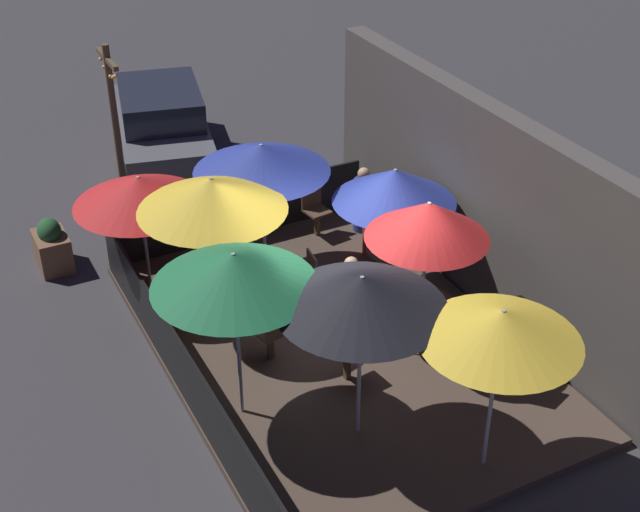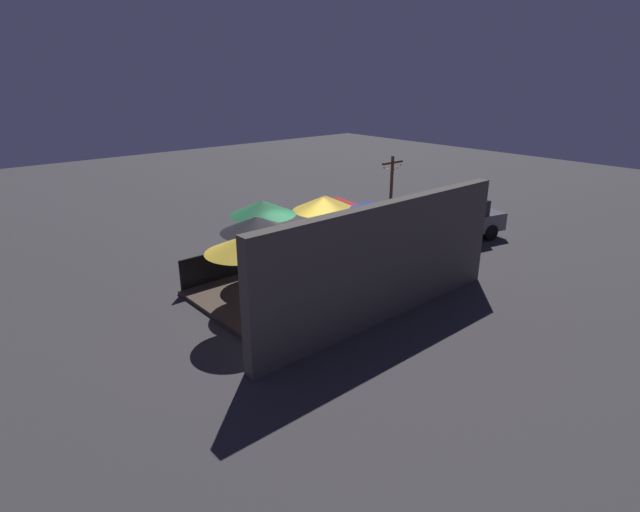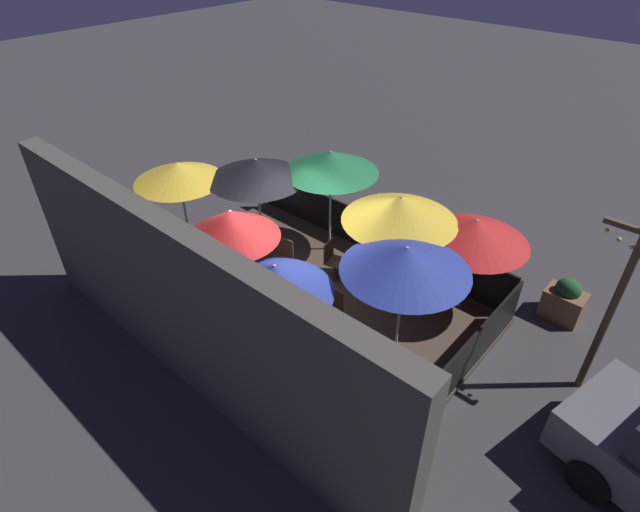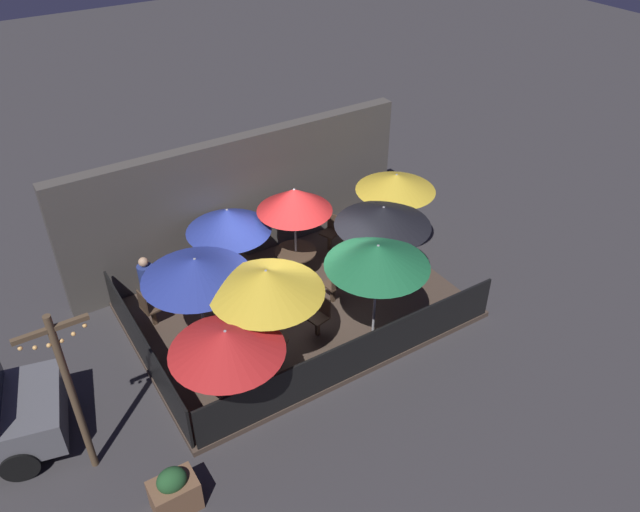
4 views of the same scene
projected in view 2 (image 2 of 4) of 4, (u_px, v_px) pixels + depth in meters
name	position (u px, v px, depth m)	size (l,w,h in m)	color
ground_plane	(319.00, 288.00, 15.55)	(60.00, 60.00, 0.00)	#383538
patio_deck	(319.00, 286.00, 15.52)	(7.11, 4.87, 0.12)	#47382D
building_wall	(385.00, 262.00, 13.09)	(8.71, 0.36, 3.26)	#4C4742
fence_front	(274.00, 250.00, 17.04)	(6.91, 0.05, 0.95)	black
fence_side_left	(395.00, 246.00, 17.49)	(0.05, 4.67, 0.95)	black
patio_umbrella_0	(325.00, 203.00, 16.50)	(2.17, 2.17, 2.39)	#B2B2B7
patio_umbrella_1	(375.00, 233.00, 14.36)	(1.90, 1.90, 2.12)	#B2B2B7
patio_umbrella_2	(328.00, 232.00, 13.64)	(1.72, 1.72, 2.37)	#B2B2B7
patio_umbrella_3	(241.00, 245.00, 12.58)	(1.89, 1.89, 2.32)	#B2B2B7
patio_umbrella_4	(263.00, 208.00, 15.54)	(2.07, 2.07, 2.47)	#B2B2B7
patio_umbrella_5	(369.00, 207.00, 16.26)	(2.15, 2.15, 2.29)	#B2B2B7
patio_umbrella_6	(257.00, 224.00, 14.09)	(2.09, 2.09, 2.38)	#B2B2B7
patio_umbrella_7	(337.00, 203.00, 17.86)	(2.04, 2.04, 2.04)	#B2B2B7
dining_table_0	(325.00, 248.00, 17.05)	(0.75, 0.75, 0.73)	#4C3828
dining_table_1	(373.00, 274.00, 14.80)	(0.81, 0.81, 0.74)	#4C3828
dining_table_2	(328.00, 283.00, 14.17)	(0.98, 0.98, 0.71)	#4C3828
patio_chair_0	(302.00, 304.00, 13.00)	(0.52, 0.52, 0.95)	#4C3828
patio_chair_1	(300.00, 260.00, 16.04)	(0.47, 0.47, 0.93)	#4C3828
patio_chair_2	(412.00, 257.00, 16.32)	(0.45, 0.45, 0.93)	#4C3828
patio_chair_3	(292.00, 272.00, 15.04)	(0.45, 0.45, 0.95)	#4C3828
patio_chair_4	(348.00, 264.00, 15.77)	(0.44, 0.44, 0.93)	#4C3828
patron_0	(335.00, 270.00, 15.21)	(0.44, 0.44, 1.20)	maroon
patron_1	(427.00, 265.00, 15.57)	(0.47, 0.47, 1.21)	navy
patron_2	(405.00, 269.00, 15.25)	(0.43, 0.43, 1.18)	maroon
planter_box	(346.00, 227.00, 20.21)	(0.75, 0.52, 0.92)	brown
light_post	(391.00, 194.00, 19.15)	(1.10, 0.12, 3.38)	brown
parked_car_0	(453.00, 219.00, 19.80)	(4.39, 2.59, 1.62)	#5B5B60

